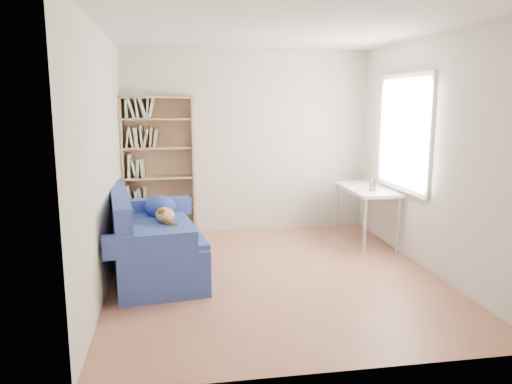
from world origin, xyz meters
The scene contains 6 objects.
ground centered at (0.00, 0.00, 0.00)m, with size 4.00×4.00×0.00m, color #9B5D46.
room_shell centered at (0.10, 0.03, 1.64)m, with size 3.54×4.04×2.62m.
sofa centered at (-1.33, 0.38, 0.35)m, with size 1.13×1.98×0.92m.
bookshelf centered at (-1.25, 1.83, 0.90)m, with size 0.97×0.30×1.95m.
desk centered at (1.46, 1.08, 0.67)m, with size 0.54×1.17×0.75m.
pen_cup centered at (1.45, 0.85, 0.82)m, with size 0.09×0.09×0.18m.
Camera 1 is at (-1.06, -5.10, 1.90)m, focal length 35.00 mm.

